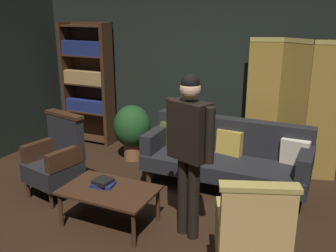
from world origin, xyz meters
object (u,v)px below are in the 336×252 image
Objects in this scene: folding_screen at (292,107)px; armchair_gilt_accent at (252,236)px; bookshelf at (88,80)px; velvet_couch at (227,154)px; standing_figure at (189,143)px; armchair_wing_left at (57,158)px; potted_plant at (132,128)px; coffee_table at (109,193)px; book_black_cloth at (103,181)px; book_navy_cloth at (103,184)px.

folding_screen is 1.83× the size of armchair_gilt_accent.
bookshelf reaches higher than armchair_gilt_accent.
standing_figure reaches higher than velvet_couch.
armchair_wing_left is 1.20× the size of potted_plant.
standing_figure is 1.97× the size of potted_plant.
velvet_couch is 1.93m from armchair_gilt_accent.
book_black_cloth reaches higher than coffee_table.
velvet_couch is 2.12× the size of coffee_table.
velvet_couch is at bearing 88.45° from standing_figure.
book_navy_cloth is (-1.71, 0.38, -0.05)m from armchair_gilt_accent.
armchair_gilt_accent is (3.43, -2.52, -0.60)m from bookshelf.
coffee_table is 4.12× the size of book_navy_cloth.
armchair_gilt_accent is 3.12m from potted_plant.
velvet_couch is 8.74× the size of book_navy_cloth.
armchair_gilt_accent is 5.59× the size of book_black_cloth.
folding_screen is at bearing 52.32° from book_black_cloth.
armchair_wing_left is 1.91m from standing_figure.
velvet_couch is at bearing 58.44° from coffee_table.
book_navy_cloth is at bearing 167.60° from armchair_gilt_accent.
armchair_wing_left reaches higher than velvet_couch.
velvet_couch is at bearing 31.10° from armchair_wing_left.
standing_figure is at bearing 146.43° from armchair_gilt_accent.
bookshelf is 2.05× the size of coffee_table.
coffee_table is 0.96× the size of armchair_gilt_accent.
book_black_cloth reaches higher than book_navy_cloth.
book_black_cloth is at bearing 160.00° from coffee_table.
armchair_gilt_accent is at bearing -67.77° from velvet_couch.
coffee_table is at bearing -121.56° from velvet_couch.
armchair_wing_left is at bearing 161.95° from book_black_cloth.
bookshelf is 8.45× the size of book_navy_cloth.
bookshelf reaches higher than coffee_table.
standing_figure is at bearing 7.75° from book_navy_cloth.
armchair_wing_left is 1.44m from potted_plant.
bookshelf is 2.81m from book_black_cloth.
folding_screen reaches higher than standing_figure.
folding_screen is 1.12× the size of standing_figure.
armchair_gilt_accent is 0.61× the size of standing_figure.
potted_plant is (-1.60, 0.30, 0.05)m from velvet_couch.
coffee_table is at bearing -20.00° from book_navy_cloth.
folding_screen reaches higher than velvet_couch.
armchair_gilt_accent is 4.29× the size of book_navy_cloth.
folding_screen is 10.21× the size of book_black_cloth.
coffee_table is 0.59× the size of standing_figure.
standing_figure is at bearing 7.75° from book_black_cloth.
standing_figure is (2.67, -2.02, -0.06)m from bookshelf.
bookshelf is 2.87m from velvet_couch.
coffee_table is at bearing -50.25° from bookshelf.
velvet_couch is 2.04× the size of armchair_wing_left.
folding_screen is 1.83× the size of armchair_wing_left.
folding_screen is 2.37m from potted_plant.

